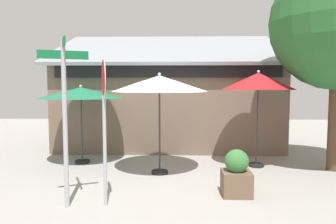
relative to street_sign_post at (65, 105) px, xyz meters
The scene contains 8 objects.
ground_plane 3.44m from the street_sign_post, 45.94° to the left, with size 28.00×28.00×0.10m, color #9E9B93.
cafe_building 6.93m from the street_sign_post, 74.62° to the left, with size 8.57×4.54×4.53m.
street_sign_post is the anchor object (origin of this frame).
stop_sign 0.75m from the street_sign_post, ahead, with size 0.24×0.73×2.90m.
patio_umbrella_forest_green_left 3.62m from the street_sign_post, 101.72° to the left, with size 2.50×2.50×2.38m.
patio_umbrella_ivory_center 2.99m from the street_sign_post, 55.24° to the left, with size 2.52×2.52×2.70m.
patio_umbrella_crimson_right 5.56m from the street_sign_post, 36.14° to the left, with size 2.09×2.09×2.80m.
sidewalk_planter 3.86m from the street_sign_post, 12.55° to the left, with size 0.62×0.62×1.01m.
Camera 1 is at (0.25, -8.19, 2.41)m, focal length 35.04 mm.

